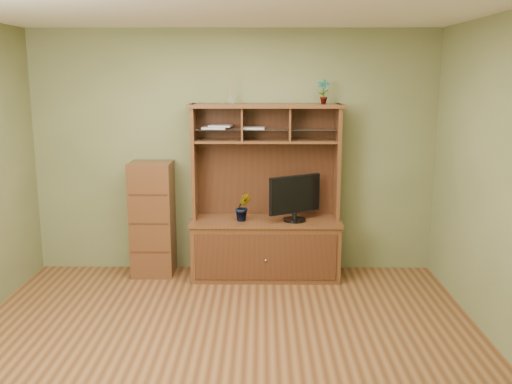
{
  "coord_description": "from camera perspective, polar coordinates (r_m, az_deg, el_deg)",
  "views": [
    {
      "loc": [
        0.31,
        -4.34,
        2.2
      ],
      "look_at": [
        0.25,
        1.2,
        1.06
      ],
      "focal_mm": 40.0,
      "sensor_mm": 36.0,
      "label": 1
    }
  ],
  "objects": [
    {
      "name": "orchid_plant",
      "position": [
        6.15,
        -1.32,
        -1.5
      ],
      "size": [
        0.19,
        0.16,
        0.31
      ],
      "primitive_type": "imported",
      "rotation": [
        0.0,
        0.0,
        0.11
      ],
      "color": "#2F581E",
      "rests_on": "media_hutch"
    },
    {
      "name": "reed_diffuser",
      "position": [
        6.16,
        -2.59,
        9.83
      ],
      "size": [
        0.06,
        0.06,
        0.28
      ],
      "color": "silver",
      "rests_on": "media_hutch"
    },
    {
      "name": "side_cabinet",
      "position": [
        6.43,
        -10.3,
        -2.66
      ],
      "size": [
        0.45,
        0.41,
        1.27
      ],
      "color": "#412412",
      "rests_on": "room"
    },
    {
      "name": "top_plant",
      "position": [
        6.18,
        6.75,
        9.94
      ],
      "size": [
        0.16,
        0.13,
        0.26
      ],
      "primitive_type": "imported",
      "rotation": [
        0.0,
        0.0,
        -0.3
      ],
      "color": "#295F21",
      "rests_on": "media_hutch"
    },
    {
      "name": "media_hutch",
      "position": [
        6.3,
        0.96,
        -3.84
      ],
      "size": [
        1.66,
        0.61,
        1.9
      ],
      "color": "#412412",
      "rests_on": "room"
    },
    {
      "name": "magazines",
      "position": [
        6.18,
        -2.72,
        6.49
      ],
      "size": [
        0.68,
        0.22,
        0.04
      ],
      "color": "#ACABB0",
      "rests_on": "media_hutch"
    },
    {
      "name": "room",
      "position": [
        4.44,
        -3.43,
        0.53
      ],
      "size": [
        4.54,
        4.04,
        2.74
      ],
      "color": "#532E17",
      "rests_on": "ground"
    },
    {
      "name": "monitor",
      "position": [
        6.14,
        3.91,
        -0.52
      ],
      "size": [
        0.57,
        0.36,
        0.5
      ],
      "rotation": [
        0.0,
        0.0,
        0.53
      ],
      "color": "black",
      "rests_on": "media_hutch"
    }
  ]
}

